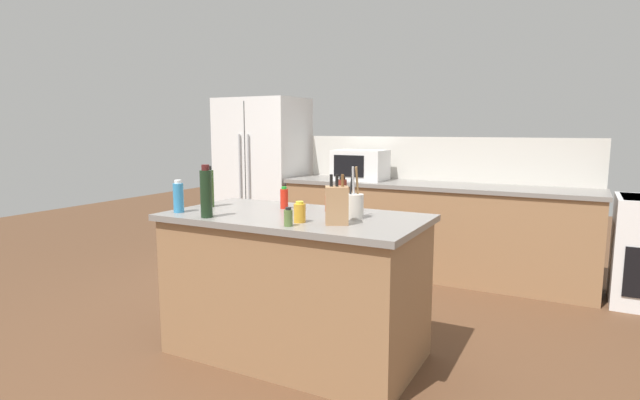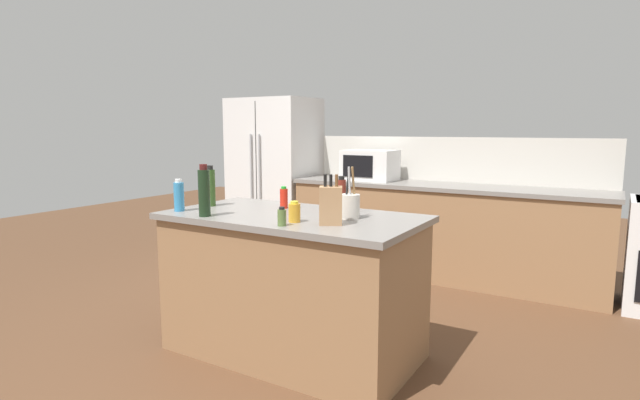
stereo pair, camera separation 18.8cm
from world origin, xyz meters
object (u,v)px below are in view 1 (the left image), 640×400
object	(u,v)px
microwave	(360,165)
hot_sauce_bottle	(284,198)
dish_soap_bottle	(178,197)
knife_block	(337,205)
refrigerator	(263,176)
wine_bottle	(206,193)
vinegar_bottle	(342,194)
utensil_crock	(354,205)
olive_oil_bottle	(209,188)
honey_jar	(300,213)
spice_jar_paprika	(329,203)
spice_jar_oregano	(288,217)

from	to	relation	value
microwave	hot_sauce_bottle	world-z (taller)	microwave
dish_soap_bottle	knife_block	bearing A→B (deg)	5.95
refrigerator	wine_bottle	distance (m)	2.93
wine_bottle	vinegar_bottle	distance (m)	0.91
microwave	utensil_crock	world-z (taller)	same
refrigerator	wine_bottle	bearing A→B (deg)	-62.59
microwave	vinegar_bottle	xyz separation A→B (m)	(0.68, -1.88, -0.05)
dish_soap_bottle	vinegar_bottle	size ratio (longest dim) A/B	0.93
olive_oil_bottle	dish_soap_bottle	distance (m)	0.28
honey_jar	wine_bottle	bearing A→B (deg)	-167.81
refrigerator	knife_block	bearing A→B (deg)	-48.24
honey_jar	vinegar_bottle	size ratio (longest dim) A/B	0.54
refrigerator	dish_soap_bottle	xyz separation A→B (m)	(1.06, -2.53, 0.12)
knife_block	olive_oil_bottle	world-z (taller)	same
dish_soap_bottle	hot_sauce_bottle	size ratio (longest dim) A/B	1.41
spice_jar_paprika	dish_soap_bottle	world-z (taller)	dish_soap_bottle
utensil_crock	spice_jar_paprika	bearing A→B (deg)	147.06
spice_jar_oregano	hot_sauce_bottle	world-z (taller)	hot_sauce_bottle
knife_block	olive_oil_bottle	distance (m)	1.09
refrigerator	hot_sauce_bottle	bearing A→B (deg)	-52.56
olive_oil_bottle	hot_sauce_bottle	world-z (taller)	olive_oil_bottle
microwave	wine_bottle	distance (m)	2.54
wine_bottle	dish_soap_bottle	distance (m)	0.30
honey_jar	knife_block	bearing A→B (deg)	12.31
spice_jar_paprika	olive_oil_bottle	distance (m)	0.87
knife_block	wine_bottle	distance (m)	0.83
microwave	honey_jar	world-z (taller)	microwave
refrigerator	utensil_crock	distance (m)	3.08
spice_jar_oregano	vinegar_bottle	size ratio (longest dim) A/B	0.47
hot_sauce_bottle	spice_jar_oregano	bearing A→B (deg)	-55.99
microwave	utensil_crock	size ratio (longest dim) A/B	1.71
spice_jar_paprika	wine_bottle	size ratio (longest dim) A/B	0.36
knife_block	refrigerator	bearing A→B (deg)	103.37
vinegar_bottle	hot_sauce_bottle	xyz separation A→B (m)	(-0.37, -0.15, -0.04)
refrigerator	spice_jar_paprika	world-z (taller)	refrigerator
knife_block	utensil_crock	xyz separation A→B (m)	(0.01, 0.23, -0.03)
olive_oil_bottle	spice_jar_oregano	bearing A→B (deg)	-21.43
honey_jar	wine_bottle	distance (m)	0.62
refrigerator	utensil_crock	world-z (taller)	refrigerator
microwave	wine_bottle	size ratio (longest dim) A/B	1.66
utensil_crock	spice_jar_paprika	world-z (taller)	utensil_crock
spice_jar_paprika	vinegar_bottle	world-z (taller)	vinegar_bottle
refrigerator	dish_soap_bottle	size ratio (longest dim) A/B	8.55
honey_jar	wine_bottle	xyz separation A→B (m)	(-0.59, -0.13, 0.10)
dish_soap_bottle	microwave	bearing A→B (deg)	84.68
olive_oil_bottle	wine_bottle	bearing A→B (deg)	-51.63
knife_block	spice_jar_oregano	size ratio (longest dim) A/B	2.67
microwave	refrigerator	bearing A→B (deg)	177.71
spice_jar_paprika	spice_jar_oregano	world-z (taller)	spice_jar_paprika
vinegar_bottle	spice_jar_oregano	bearing A→B (deg)	-91.86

